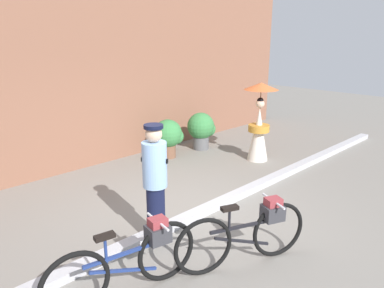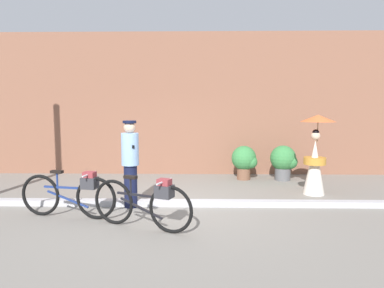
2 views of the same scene
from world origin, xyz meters
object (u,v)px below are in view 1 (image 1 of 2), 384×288
at_px(bicycle_far_side, 248,232).
at_px(potted_plant_by_door, 169,136).
at_px(bicycle_near_officer, 130,259).
at_px(person_officer, 155,181).
at_px(person_with_parasol, 259,122).
at_px(potted_plant_small, 202,129).

relative_size(bicycle_far_side, potted_plant_by_door, 1.86).
bearing_deg(potted_plant_by_door, bicycle_near_officer, -136.02).
height_order(person_officer, person_with_parasol, person_with_parasol).
xyz_separation_m(bicycle_far_side, potted_plant_by_door, (2.12, 3.98, 0.08)).
bearing_deg(potted_plant_small, potted_plant_by_door, 176.45).
bearing_deg(person_officer, potted_plant_by_door, 46.24).
bearing_deg(person_with_parasol, potted_plant_by_door, 130.88).
bearing_deg(person_officer, potted_plant_small, 35.96).
bearing_deg(bicycle_far_side, potted_plant_by_door, 61.93).
bearing_deg(potted_plant_by_door, potted_plant_small, -3.55).
relative_size(bicycle_far_side, person_with_parasol, 0.95).
xyz_separation_m(bicycle_near_officer, potted_plant_by_door, (3.53, 3.41, 0.09)).
xyz_separation_m(bicycle_near_officer, person_with_parasol, (4.92, 1.81, 0.46)).
height_order(person_officer, potted_plant_by_door, person_officer).
distance_m(bicycle_near_officer, person_with_parasol, 5.26).
height_order(bicycle_near_officer, bicycle_far_side, bicycle_far_side).
relative_size(person_with_parasol, potted_plant_by_door, 1.95).
bearing_deg(potted_plant_small, person_officer, -144.04).
height_order(person_with_parasol, potted_plant_small, person_with_parasol).
bearing_deg(person_with_parasol, bicycle_near_officer, -159.79).
distance_m(bicycle_near_officer, bicycle_far_side, 1.52).
height_order(bicycle_far_side, potted_plant_by_door, potted_plant_by_door).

